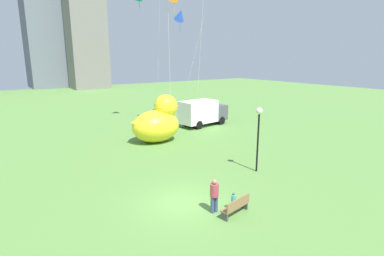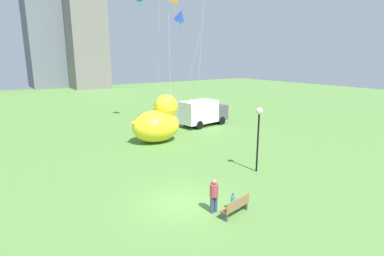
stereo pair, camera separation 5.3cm
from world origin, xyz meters
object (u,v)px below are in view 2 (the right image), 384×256
at_px(giant_inflatable_duck, 158,122).
at_px(person_child, 233,201).
at_px(person_adult, 214,194).
at_px(box_truck, 203,113).
at_px(lamppost, 259,124).
at_px(park_bench, 236,206).
at_px(kite_blue, 180,15).

bearing_deg(giant_inflatable_duck, person_child, -102.52).
bearing_deg(person_adult, box_truck, 55.40).
distance_m(person_adult, box_truck, 19.60).
xyz_separation_m(lamppost, box_truck, (5.31, 13.38, -1.82)).
xyz_separation_m(park_bench, box_truck, (10.42, 16.96, 0.96)).
height_order(giant_inflatable_duck, box_truck, giant_inflatable_duck).
bearing_deg(lamppost, park_bench, -145.03).
bearing_deg(person_adult, lamppost, 25.26).
bearing_deg(person_child, kite_blue, 65.21).
distance_m(person_child, giant_inflatable_duck, 13.89).
xyz_separation_m(person_child, box_truck, (10.22, 16.53, 0.91)).
height_order(park_bench, person_child, person_child).
bearing_deg(kite_blue, box_truck, -33.23).
bearing_deg(box_truck, person_adult, -124.60).
bearing_deg(person_child, giant_inflatable_duck, 77.48).
height_order(person_adult, box_truck, box_truck).
bearing_deg(person_adult, person_child, -24.05).
bearing_deg(lamppost, giant_inflatable_duck, 100.48).
bearing_deg(lamppost, box_truck, 68.37).
relative_size(park_bench, box_truck, 0.30).
bearing_deg(person_child, box_truck, 58.27).
height_order(park_bench, box_truck, box_truck).
relative_size(giant_inflatable_duck, lamppost, 1.18).
bearing_deg(box_truck, person_child, -121.73).
distance_m(person_adult, giant_inflatable_duck, 13.70).
distance_m(giant_inflatable_duck, lamppost, 10.63).
distance_m(person_adult, kite_blue, 22.43).
xyz_separation_m(person_child, giant_inflatable_duck, (3.00, 13.50, 1.27)).
relative_size(park_bench, lamppost, 0.42).
height_order(box_truck, kite_blue, kite_blue).
distance_m(park_bench, person_child, 0.47).
height_order(person_adult, person_child, person_adult).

